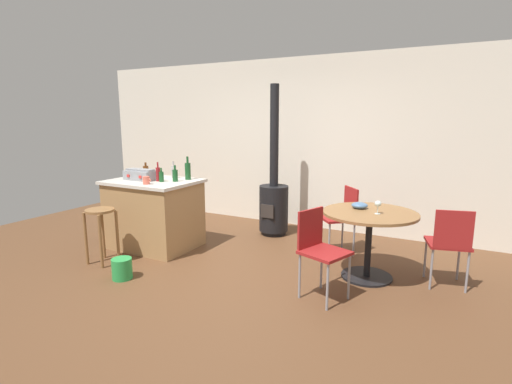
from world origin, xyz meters
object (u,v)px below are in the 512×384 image
at_px(bottle_3, 158,174).
at_px(cup_0, 146,180).
at_px(wine_glass, 378,204).
at_px(plastic_bucket, 122,269).
at_px(toolbox, 140,175).
at_px(bottle_0, 174,172).
at_px(dining_table, 369,228).
at_px(kitchen_island, 154,213).
at_px(folding_chair_far, 342,214).
at_px(folding_chair_near, 449,241).
at_px(wooden_stool, 101,224).
at_px(bottle_5, 188,171).
at_px(bottle_2, 161,176).
at_px(serving_bowl, 360,205).
at_px(bottle_4, 146,170).
at_px(folding_chair_left, 319,246).
at_px(bottle_1, 175,175).
at_px(cup_1, 134,173).
at_px(wood_stove, 274,199).

height_order(bottle_3, cup_0, bottle_3).
relative_size(wine_glass, plastic_bucket, 0.62).
height_order(toolbox, bottle_0, bottle_0).
bearing_deg(dining_table, kitchen_island, -174.50).
bearing_deg(folding_chair_far, folding_chair_near, -23.21).
bearing_deg(dining_table, wooden_stool, -160.35).
xyz_separation_m(bottle_5, cup_0, (-0.23, -0.56, -0.07)).
bearing_deg(bottle_2, serving_bowl, 9.81).
height_order(cup_0, wine_glass, cup_0).
height_order(toolbox, bottle_4, bottle_4).
relative_size(bottle_0, bottle_4, 1.24).
height_order(folding_chair_near, folding_chair_left, folding_chair_left).
xyz_separation_m(folding_chair_left, plastic_bucket, (-2.06, -0.60, -0.40)).
xyz_separation_m(folding_chair_far, bottle_5, (-1.97, -0.68, 0.53)).
relative_size(bottle_3, wine_glass, 1.78).
relative_size(folding_chair_far, bottle_1, 4.01).
bearing_deg(kitchen_island, bottle_4, 143.08).
xyz_separation_m(dining_table, cup_1, (-3.27, -0.17, 0.40)).
bearing_deg(wood_stove, wine_glass, -31.88).
bearing_deg(toolbox, cup_0, -35.28).
distance_m(folding_chair_near, bottle_1, 3.35).
xyz_separation_m(kitchen_island, folding_chair_near, (3.63, 0.40, 0.04)).
bearing_deg(wooden_stool, bottle_5, 63.97).
distance_m(bottle_5, plastic_bucket, 1.61).
relative_size(wooden_stool, folding_chair_far, 0.78).
height_order(bottle_5, serving_bowl, bottle_5).
distance_m(wooden_stool, dining_table, 3.16).
bearing_deg(wine_glass, folding_chair_left, -122.97).
distance_m(dining_table, toolbox, 3.04).
relative_size(bottle_5, cup_0, 2.59).
xyz_separation_m(bottle_0, cup_1, (-0.57, -0.17, -0.04)).
relative_size(wood_stove, bottle_4, 11.86).
xyz_separation_m(folding_chair_near, bottle_5, (-3.24, -0.13, 0.55)).
relative_size(dining_table, folding_chair_left, 1.16).
distance_m(bottle_0, bottle_5, 0.25).
xyz_separation_m(bottle_3, bottle_5, (0.26, 0.30, 0.02)).
bearing_deg(folding_chair_near, cup_1, -175.80).
relative_size(bottle_1, plastic_bucket, 0.93).
bearing_deg(toolbox, wooden_stool, -88.04).
relative_size(kitchen_island, folding_chair_left, 1.34).
relative_size(bottle_0, serving_bowl, 1.30).
bearing_deg(folding_chair_far, bottle_2, -155.23).
bearing_deg(toolbox, wine_glass, 5.17).
bearing_deg(bottle_2, toolbox, -177.17).
bearing_deg(folding_chair_left, cup_0, 176.55).
distance_m(bottle_0, plastic_bucket, 1.62).
bearing_deg(plastic_bucket, wood_stove, 71.84).
relative_size(dining_table, bottle_3, 3.99).
height_order(toolbox, wine_glass, toolbox).
bearing_deg(wooden_stool, folding_chair_near, 17.56).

